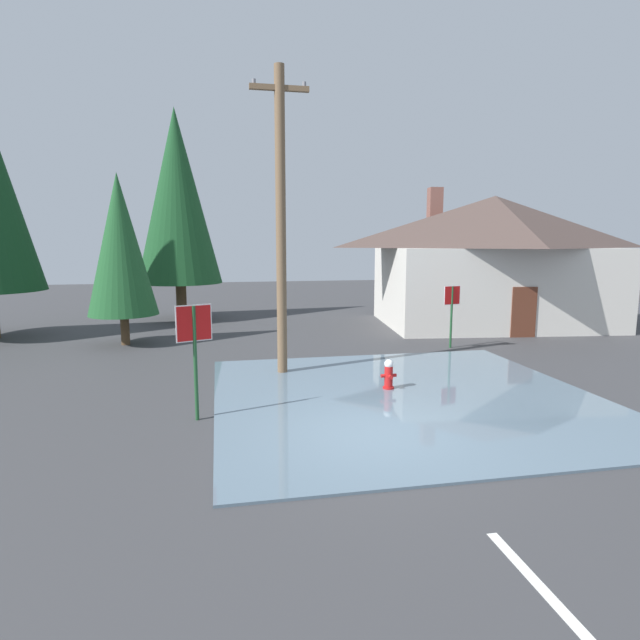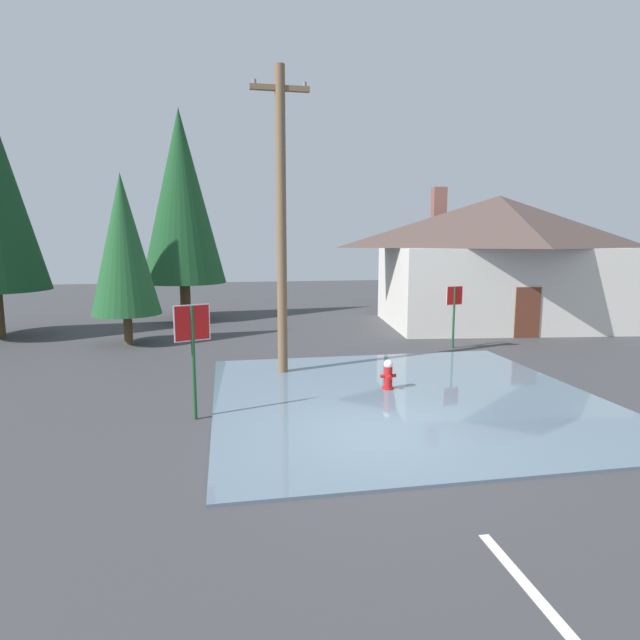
# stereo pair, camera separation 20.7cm
# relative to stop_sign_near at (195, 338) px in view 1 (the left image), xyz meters

# --- Properties ---
(ground_plane) EXTENTS (80.00, 80.00, 0.10)m
(ground_plane) POSITION_rel_stop_sign_near_xyz_m (3.53, -1.60, -1.82)
(ground_plane) COLOR #38383A
(flood_puddle) EXTENTS (9.13, 9.08, 0.05)m
(flood_puddle) POSITION_rel_stop_sign_near_xyz_m (4.91, 0.68, -1.74)
(flood_puddle) COLOR slate
(flood_puddle) RESTS_ON ground
(lane_stop_bar) EXTENTS (3.04, 0.38, 0.01)m
(lane_stop_bar) POSITION_rel_stop_sign_near_xyz_m (3.47, -2.61, -1.77)
(lane_stop_bar) COLOR silver
(lane_stop_bar) RESTS_ON ground
(stop_sign_near) EXTENTS (0.72, 0.29, 2.46)m
(stop_sign_near) POSITION_rel_stop_sign_near_xyz_m (0.00, 0.00, 0.00)
(stop_sign_near) COLOR #1E4C28
(stop_sign_near) RESTS_ON ground
(fire_hydrant) EXTENTS (0.40, 0.35, 0.80)m
(fire_hydrant) POSITION_rel_stop_sign_near_xyz_m (4.70, 1.32, -1.37)
(fire_hydrant) COLOR red
(fire_hydrant) RESTS_ON ground
(utility_pole) EXTENTS (1.60, 0.28, 8.39)m
(utility_pole) POSITION_rel_stop_sign_near_xyz_m (2.26, 3.57, 2.60)
(utility_pole) COLOR brown
(utility_pole) RESTS_ON ground
(stop_sign_far) EXTENTS (0.66, 0.16, 2.22)m
(stop_sign_far) POSITION_rel_stop_sign_near_xyz_m (8.59, 6.02, -0.20)
(stop_sign_far) COLOR #1E4C28
(stop_sign_far) RESTS_ON ground
(house) EXTENTS (11.00, 8.13, 6.21)m
(house) POSITION_rel_stop_sign_near_xyz_m (12.67, 10.62, 1.22)
(house) COLOR beige
(house) RESTS_ON ground
(pine_tree_tall_left) EXTENTS (3.96, 3.96, 9.89)m
(pine_tree_tall_left) POSITION_rel_stop_sign_near_xyz_m (-1.24, 14.90, 4.05)
(pine_tree_tall_left) COLOR #4C3823
(pine_tree_tall_left) RESTS_ON ground
(pine_tree_short_left) EXTENTS (2.47, 2.47, 6.18)m
(pine_tree_short_left) POSITION_rel_stop_sign_near_xyz_m (-2.87, 8.88, 1.87)
(pine_tree_short_left) COLOR #4C3823
(pine_tree_short_left) RESTS_ON ground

